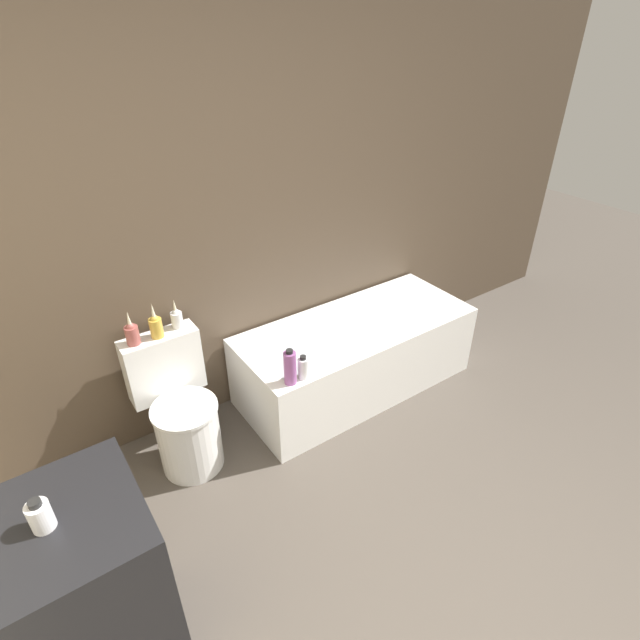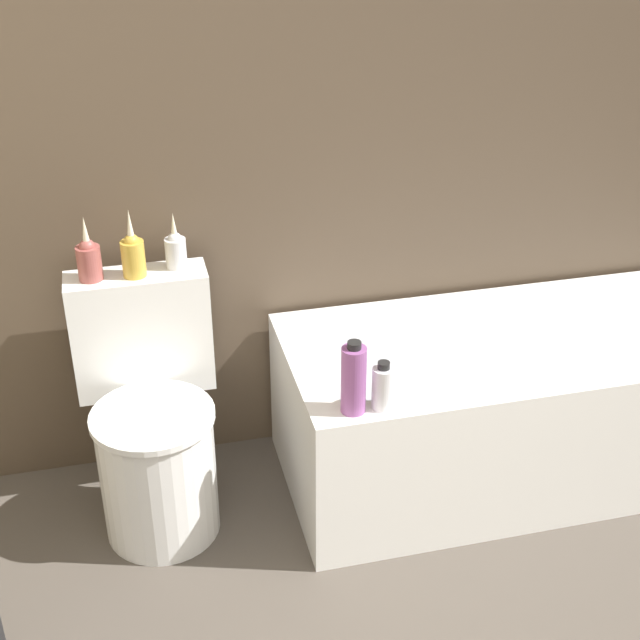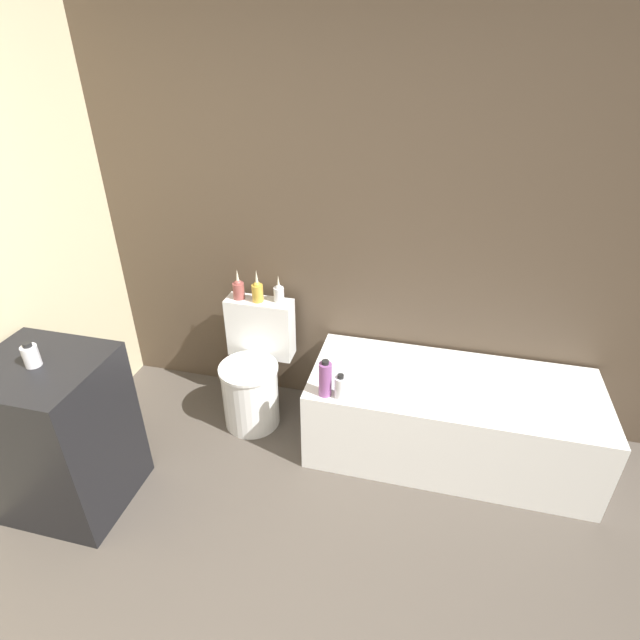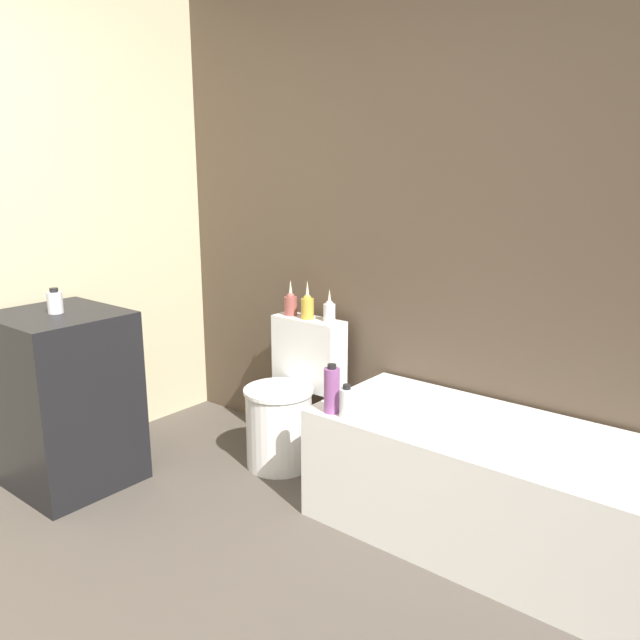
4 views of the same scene
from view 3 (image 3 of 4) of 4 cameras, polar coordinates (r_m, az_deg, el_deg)
name	(u,v)px [view 3 (image 3 of 4)]	position (r m, az deg, el deg)	size (l,w,h in m)	color
wall_back_tiled	(352,219)	(2.96, 3.69, 11.48)	(6.40, 0.06, 2.60)	brown
bathtub	(449,418)	(3.10, 14.57, -10.76)	(1.64, 0.68, 0.52)	white
toilet	(254,373)	(3.26, -7.58, -6.07)	(0.43, 0.52, 0.78)	white
vanity_counter	(60,435)	(2.96, -27.62, -11.59)	(0.60, 0.55, 0.89)	black
soap_bottle_glass	(31,355)	(2.68, -30.15, -3.51)	(0.07, 0.07, 0.12)	silver
vase_gold	(238,289)	(3.17, -9.30, 3.57)	(0.07, 0.07, 0.20)	#994C47
vase_silver	(257,291)	(3.12, -7.17, 3.34)	(0.07, 0.07, 0.21)	gold
vase_bronze	(279,292)	(3.11, -4.74, 3.16)	(0.06, 0.06, 0.18)	silver
shampoo_bottle_tall	(324,379)	(2.70, 0.51, -6.73)	(0.07, 0.07, 0.22)	#8C4C8C
shampoo_bottle_short	(340,387)	(2.71, 2.34, -7.66)	(0.06, 0.06, 0.15)	silver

